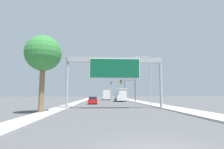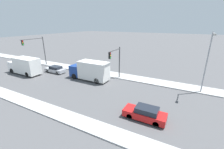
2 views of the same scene
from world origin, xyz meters
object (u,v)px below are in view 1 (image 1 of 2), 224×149
(sign_gantry, at_px, (115,67))
(traffic_light_near_intersection, at_px, (130,86))
(car_mid_left, at_px, (117,98))
(truck_box_secondary, at_px, (106,95))
(car_mid_center, at_px, (93,100))
(palm_tree_foreground, at_px, (43,54))
(street_lamp_right, at_px, (148,76))
(truck_box_primary, at_px, (121,95))
(traffic_light_mid_block, at_px, (120,87))

(sign_gantry, height_order, traffic_light_near_intersection, sign_gantry)
(car_mid_left, xyz_separation_m, truck_box_secondary, (-3.50, 4.57, 1.05))
(car_mid_left, bearing_deg, traffic_light_near_intersection, -81.64)
(car_mid_center, bearing_deg, truck_box_secondary, 82.25)
(car_mid_left, distance_m, palm_tree_foreground, 40.79)
(sign_gantry, xyz_separation_m, truck_box_secondary, (0.00, 37.91, -3.98))
(palm_tree_foreground, relative_size, street_lamp_right, 0.92)
(sign_gantry, bearing_deg, traffic_light_near_intersection, 74.86)
(car_mid_center, xyz_separation_m, palm_tree_foreground, (-4.44, -17.61, 5.42))
(traffic_light_near_intersection, xyz_separation_m, street_lamp_right, (1.04, -13.41, 1.28))
(truck_box_secondary, xyz_separation_m, street_lamp_right, (6.48, -31.21, 3.51))
(truck_box_primary, bearing_deg, car_mid_left, 90.00)
(truck_box_primary, bearing_deg, traffic_light_mid_block, 84.38)
(street_lamp_right, bearing_deg, traffic_light_near_intersection, 94.43)
(car_mid_left, distance_m, traffic_light_mid_block, 8.02)
(sign_gantry, height_order, traffic_light_mid_block, sign_gantry)
(sign_gantry, relative_size, traffic_light_near_intersection, 2.27)
(car_mid_left, xyz_separation_m, truck_box_primary, (0.00, -9.00, 1.09))
(truck_box_secondary, bearing_deg, traffic_light_mid_block, 23.57)
(sign_gantry, height_order, truck_box_secondary, sign_gantry)
(sign_gantry, bearing_deg, palm_tree_foreground, -145.61)
(palm_tree_foreground, bearing_deg, truck_box_secondary, 79.62)
(street_lamp_right, bearing_deg, truck_box_secondary, 101.73)
(truck_box_primary, relative_size, palm_tree_foreground, 0.93)
(truck_box_primary, distance_m, traffic_light_near_intersection, 5.14)
(car_mid_center, xyz_separation_m, truck_box_primary, (7.00, 12.16, 1.06))
(truck_box_secondary, bearing_deg, truck_box_primary, -75.54)
(palm_tree_foreground, xyz_separation_m, street_lamp_right, (14.42, 12.14, -0.90))
(traffic_light_mid_block, bearing_deg, palm_tree_foreground, -105.92)
(car_mid_center, xyz_separation_m, traffic_light_near_intersection, (8.94, 7.94, 3.25))
(traffic_light_mid_block, bearing_deg, traffic_light_near_intersection, -88.88)
(traffic_light_near_intersection, bearing_deg, car_mid_left, 98.36)
(street_lamp_right, bearing_deg, traffic_light_mid_block, 92.45)
(car_mid_left, xyz_separation_m, street_lamp_right, (2.98, -26.64, 4.56))
(sign_gantry, distance_m, traffic_light_mid_block, 40.45)
(truck_box_secondary, bearing_deg, car_mid_left, -52.57)
(car_mid_left, distance_m, truck_box_primary, 9.07)
(truck_box_primary, bearing_deg, truck_box_secondary, 104.46)
(traffic_light_mid_block, distance_m, palm_tree_foreground, 47.39)
(car_mid_left, bearing_deg, palm_tree_foreground, -106.43)
(street_lamp_right, bearing_deg, truck_box_primary, 99.60)
(car_mid_left, xyz_separation_m, palm_tree_foreground, (-11.44, -38.77, 5.46))
(car_mid_center, distance_m, traffic_light_mid_block, 29.48)
(car_mid_left, height_order, truck_box_primary, truck_box_primary)
(truck_box_primary, height_order, traffic_light_near_intersection, traffic_light_near_intersection)
(car_mid_left, bearing_deg, truck_box_secondary, 127.43)
(car_mid_center, xyz_separation_m, street_lamp_right, (9.98, -5.48, 4.53))
(sign_gantry, bearing_deg, car_mid_center, 106.03)
(palm_tree_foreground, bearing_deg, truck_box_primary, 68.98)
(truck_box_secondary, xyz_separation_m, palm_tree_foreground, (-7.94, -43.34, 4.40))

